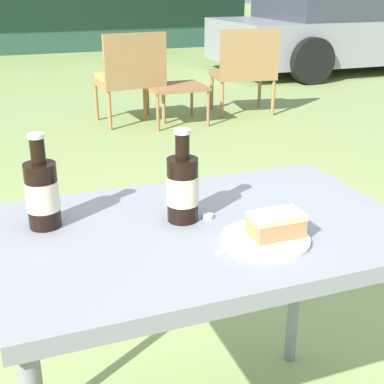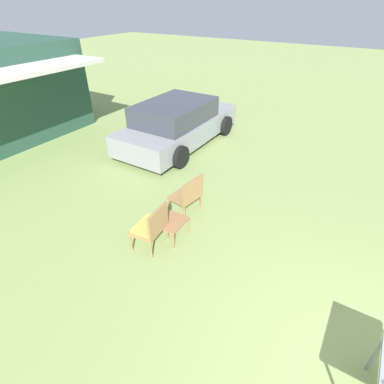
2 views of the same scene
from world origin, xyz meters
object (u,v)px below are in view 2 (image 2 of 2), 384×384
Objects in this scene: wicker_chair_cushioned at (151,226)px; garden_side_table at (171,223)px; parked_car at (178,124)px; wicker_chair_plain at (188,194)px.

wicker_chair_cushioned is 1.58× the size of garden_side_table.
garden_side_table is at bearing -147.47° from parked_car.
garden_side_table is at bearing 17.08° from wicker_chair_plain.
wicker_chair_cushioned is (-4.05, -2.15, -0.16)m from parked_car.
parked_car is 3.60m from wicker_chair_plain.
wicker_chair_cushioned reaches higher than garden_side_table.
wicker_chair_cushioned is at bearing 160.06° from garden_side_table.
wicker_chair_plain is at bearing -142.42° from parked_car.
parked_car is at bearing -134.53° from wicker_chair_plain.
wicker_chair_cushioned is at bearing -151.65° from parked_car.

